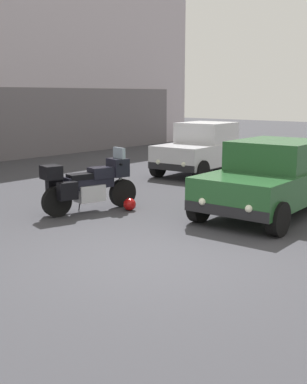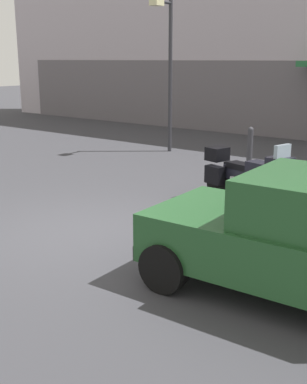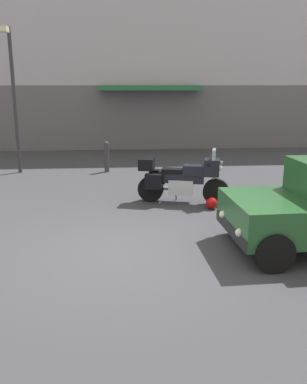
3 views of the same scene
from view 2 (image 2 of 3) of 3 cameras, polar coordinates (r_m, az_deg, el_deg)
name	(u,v)px [view 2 (image 2 of 3)]	position (r m, az deg, el deg)	size (l,w,h in m)	color
ground_plane	(84,232)	(8.54, -8.05, -4.63)	(80.00, 80.00, 0.00)	#38383D
motorcycle	(248,177)	(9.91, 10.87, 1.76)	(2.22, 1.04, 1.36)	black
helmet	(264,213)	(9.25, 12.64, -2.39)	(0.28, 0.28, 0.28)	#990C0C
streetlamp_curbside	(167,61)	(15.53, 1.62, 14.85)	(0.28, 0.94, 4.56)	#2D2D33
bollard_curbside	(250,144)	(14.22, 11.06, 5.45)	(0.16, 0.16, 1.03)	#333338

